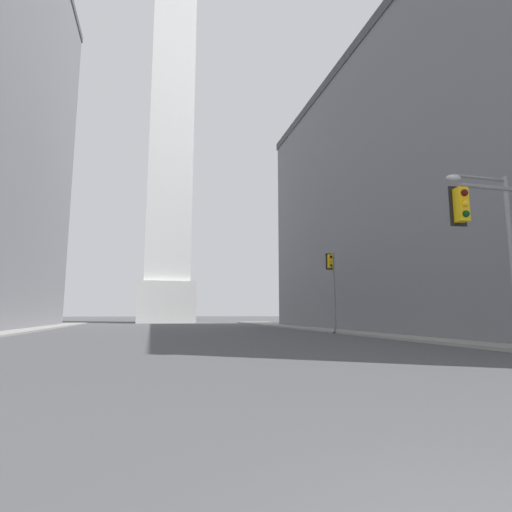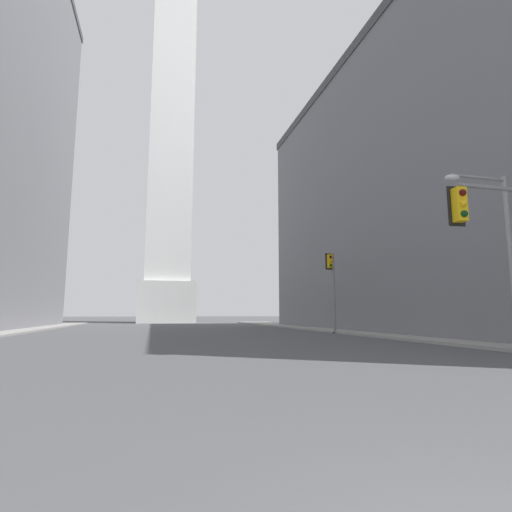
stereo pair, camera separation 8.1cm
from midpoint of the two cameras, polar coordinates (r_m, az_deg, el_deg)
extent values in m
cube|color=gray|center=(30.52, 18.34, -10.54)|extent=(5.00, 80.18, 0.15)
cube|color=slate|center=(39.66, 28.62, 8.09)|extent=(20.87, 45.03, 23.95)
cube|color=#48484C|center=(44.57, 27.44, 23.66)|extent=(21.07, 45.48, 0.90)
cube|color=silver|center=(68.51, -12.69, -6.51)|extent=(9.11, 9.11, 6.62)
cube|color=white|center=(75.77, -11.93, 17.32)|extent=(7.29, 7.29, 54.65)
cylinder|color=slate|center=(32.35, 11.14, -5.13)|extent=(0.18, 0.18, 6.37)
cylinder|color=#262626|center=(32.35, 11.30, -10.68)|extent=(0.40, 0.40, 0.10)
cube|color=#E5B20F|center=(32.45, 10.56, -0.75)|extent=(0.35, 0.35, 1.10)
cube|color=black|center=(32.61, 10.41, -0.79)|extent=(0.58, 0.05, 1.32)
sphere|color=#410907|center=(32.33, 10.70, -0.11)|extent=(0.22, 0.22, 0.22)
sphere|color=yellow|center=(32.28, 10.71, -0.71)|extent=(0.22, 0.22, 0.22)
sphere|color=#073410|center=(32.24, 10.73, -1.31)|extent=(0.22, 0.22, 0.22)
cube|color=#E5B20F|center=(14.34, 27.21, 6.53)|extent=(0.37, 0.37, 1.10)
cube|color=black|center=(14.48, 26.80, 6.36)|extent=(0.58, 0.09, 1.32)
sphere|color=#410907|center=(14.28, 27.57, 8.03)|extent=(0.22, 0.22, 0.22)
sphere|color=yellow|center=(14.20, 27.66, 6.70)|extent=(0.22, 0.22, 0.22)
sphere|color=#073410|center=(14.12, 27.76, 5.36)|extent=(0.22, 0.22, 0.22)
cylinder|color=gray|center=(18.92, 32.82, -0.78)|extent=(0.20, 0.20, 7.12)
cylinder|color=gray|center=(18.70, 29.32, 9.73)|extent=(2.54, 0.12, 0.12)
sphere|color=gray|center=(19.58, 32.04, 9.16)|extent=(0.20, 0.20, 0.20)
ellipsoid|color=silver|center=(17.84, 26.36, 9.97)|extent=(0.64, 0.36, 0.26)
camera|label=1|loc=(0.04, -89.95, -0.01)|focal=28.00mm
camera|label=2|loc=(0.04, 90.05, 0.01)|focal=28.00mm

